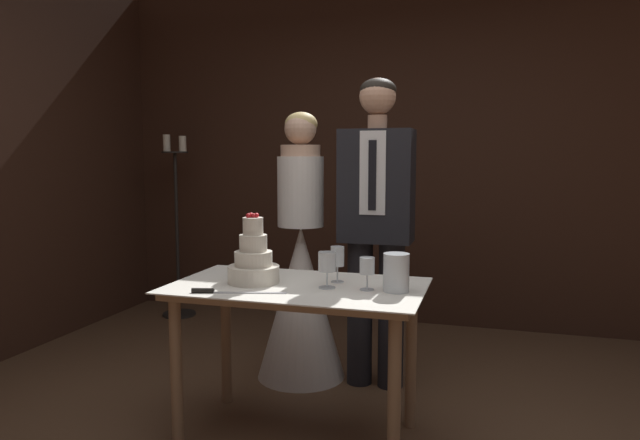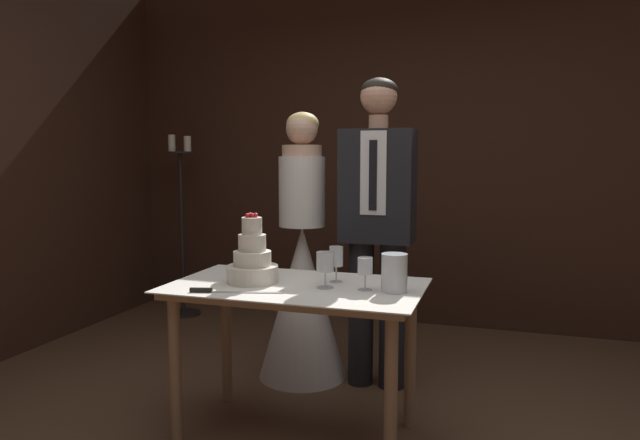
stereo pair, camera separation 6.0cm
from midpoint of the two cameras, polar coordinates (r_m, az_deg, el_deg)
wall_back at (r=4.72m, az=8.23°, el=6.88°), size 5.08×0.12×2.82m
cake_table at (r=2.75m, az=-2.86°, el=-8.63°), size 1.20×0.70×0.75m
tiered_cake at (r=2.77m, az=-7.29°, el=-4.13°), size 0.25×0.25×0.34m
cake_knife at (r=2.60m, az=-10.57°, el=-7.03°), size 0.42×0.13×0.02m
wine_glass_near at (r=2.60m, az=4.08°, el=-4.77°), size 0.07×0.07×0.15m
wine_glass_middle at (r=2.63m, az=0.06°, el=-4.38°), size 0.08×0.08×0.17m
wine_glass_far at (r=2.75m, az=1.13°, el=-3.85°), size 0.07×0.07×0.17m
hurricane_candle at (r=2.59m, az=6.97°, el=-5.32°), size 0.12×0.12×0.17m
bride at (r=3.51m, az=-2.41°, el=-6.28°), size 0.54×0.54×1.62m
groom at (r=3.32m, az=5.14°, el=0.38°), size 0.42×0.25×1.80m
candle_stand at (r=5.00m, az=-14.45°, el=-1.23°), size 0.28×0.28×1.55m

